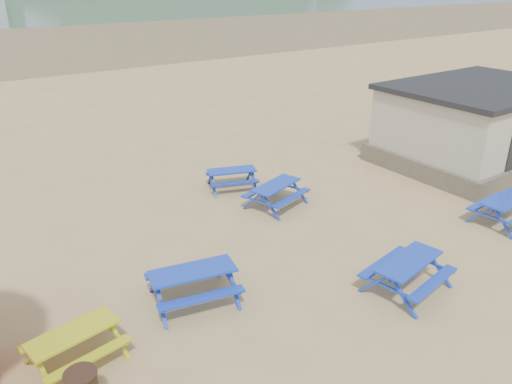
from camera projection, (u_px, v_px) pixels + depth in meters
ground at (287, 240)px, 14.54m from camera, size 400.00×400.00×0.00m
picnic_table_blue_a at (276, 195)px, 16.52m from camera, size 2.24×2.00×0.78m
picnic_table_blue_b at (232, 179)px, 17.91m from camera, size 2.06×1.86×0.71m
picnic_table_blue_c at (432, 162)px, 19.48m from camera, size 2.29×2.20×0.75m
picnic_table_blue_d at (193, 285)px, 11.69m from camera, size 2.28×1.98×0.84m
picnic_table_blue_e at (407, 275)px, 12.10m from camera, size 2.22×1.91×0.83m
picnic_table_blue_f at (505, 211)px, 15.40m from camera, size 2.02×1.67×0.81m
picnic_table_yellow at (75, 347)px, 9.84m from camera, size 1.95×1.68×0.73m
amenity_block at (477, 123)px, 20.15m from camera, size 7.40×5.40×3.15m
headland_town at (138, 12)px, 238.18m from camera, size 264.00×144.00×108.00m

